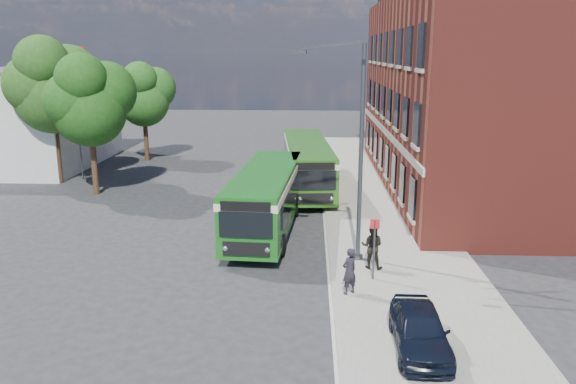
{
  "coord_description": "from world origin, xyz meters",
  "views": [
    {
      "loc": [
        3.17,
        -24.19,
        8.57
      ],
      "look_at": [
        2.15,
        1.14,
        2.2
      ],
      "focal_mm": 35.0,
      "sensor_mm": 36.0,
      "label": 1
    }
  ],
  "objects_px": {
    "bus_front": "(266,194)",
    "parked_car": "(420,329)",
    "bus_rear": "(307,160)",
    "street_lamp": "(352,149)"
  },
  "relations": [
    {
      "from": "street_lamp",
      "to": "bus_front",
      "type": "height_order",
      "value": "street_lamp"
    },
    {
      "from": "bus_rear",
      "to": "street_lamp",
      "type": "bearing_deg",
      "value": -81.92
    },
    {
      "from": "street_lamp",
      "to": "parked_car",
      "type": "xyz_separation_m",
      "value": [
        1.55,
        -7.34,
        -4.0
      ]
    },
    {
      "from": "street_lamp",
      "to": "bus_front",
      "type": "bearing_deg",
      "value": 132.65
    },
    {
      "from": "bus_rear",
      "to": "parked_car",
      "type": "bearing_deg",
      "value": -80.53
    },
    {
      "from": "street_lamp",
      "to": "bus_front",
      "type": "xyz_separation_m",
      "value": [
        -3.78,
        4.11,
        -2.96
      ]
    },
    {
      "from": "bus_front",
      "to": "bus_rear",
      "type": "relative_size",
      "value": 0.87
    },
    {
      "from": "bus_front",
      "to": "parked_car",
      "type": "distance_m",
      "value": 12.67
    },
    {
      "from": "bus_front",
      "to": "bus_rear",
      "type": "xyz_separation_m",
      "value": [
        1.94,
        8.84,
        0.0
      ]
    },
    {
      "from": "street_lamp",
      "to": "parked_car",
      "type": "relative_size",
      "value": 2.39
    }
  ]
}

